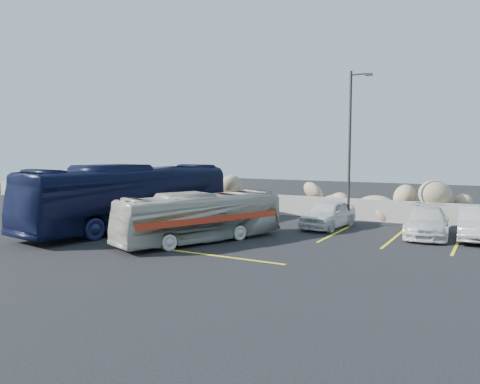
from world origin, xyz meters
The scene contains 10 objects.
ground centered at (0.00, 0.00, 0.00)m, with size 90.00×90.00×0.00m, color black.
seawall centered at (0.00, 12.00, 0.60)m, with size 60.00×0.40×1.20m, color gray.
riprap_pile centered at (0.00, 13.20, 1.30)m, with size 54.00×2.80×2.60m, color tan, non-canonical shape.
parking_lines centered at (4.64, 5.57, 0.01)m, with size 18.16×9.36×0.01m.
lamppost centered at (2.56, 9.50, 4.30)m, with size 1.14×0.18×8.00m.
vintage_bus centered at (-1.89, 2.23, 1.08)m, with size 1.81×7.73×2.15m, color beige.
tour_coach centered at (-6.91, 3.38, 1.63)m, with size 2.74×11.72×3.26m, color #0F1535.
car_a centered at (1.76, 8.49, 0.71)m, with size 1.67×4.15×1.41m, color silver.
car_b centered at (8.59, 8.58, 0.71)m, with size 1.50×4.31×1.42m, color #B2B1B6.
car_c centered at (6.51, 8.36, 0.66)m, with size 1.86×4.58×1.33m, color silver.
Camera 1 is at (9.34, -14.45, 3.92)m, focal length 35.00 mm.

